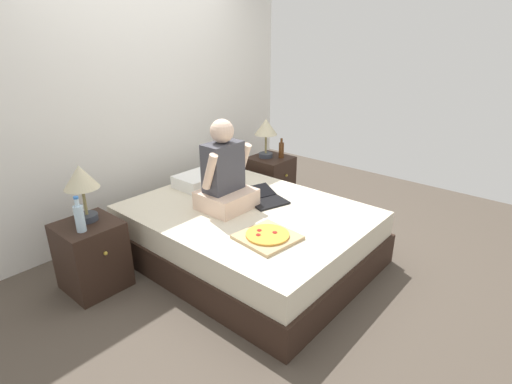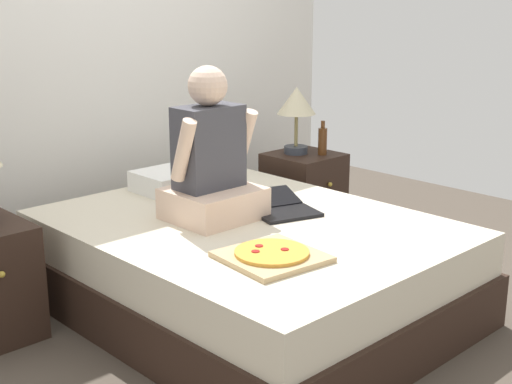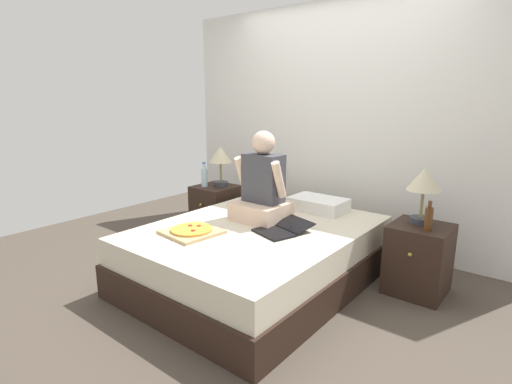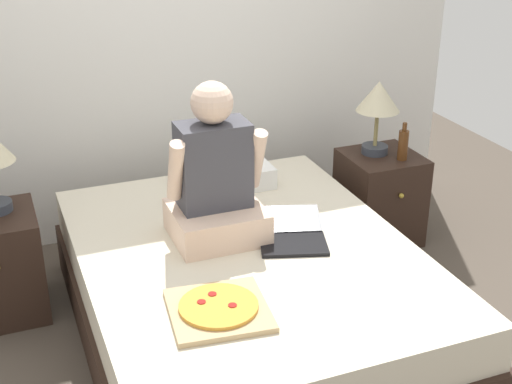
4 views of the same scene
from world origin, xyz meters
The scene contains 13 objects.
ground_plane centered at (0.00, 0.00, 0.00)m, with size 5.90×5.90×0.00m, color #4C4238.
wall_back centered at (0.00, 1.39, 1.25)m, with size 3.90×0.12×2.50m, color silver.
bed centered at (0.00, 0.00, 0.24)m, with size 1.59×2.05×0.49m.
nightstand_left centered at (-1.13, 0.65, 0.28)m, with size 0.44×0.47×0.56m.
lamp_on_left_nightstand centered at (-1.09, 0.70, 0.89)m, with size 0.26×0.26×0.45m.
water_bottle centered at (-1.21, 0.56, 0.68)m, with size 0.07×0.07×0.28m.
nightstand_right centered at (1.13, 0.65, 0.28)m, with size 0.44×0.47×0.56m.
lamp_on_right_nightstand centered at (1.10, 0.70, 0.89)m, with size 0.26×0.26×0.45m.
beer_bottle centered at (1.20, 0.55, 0.66)m, with size 0.06×0.06×0.23m.
pillow centered at (0.14, 0.75, 0.55)m, with size 0.52×0.34×0.12m, color white.
person_seated centered at (-0.09, 0.18, 0.78)m, with size 0.47×0.40×0.78m.
laptop centered at (0.24, 0.00, 0.51)m, with size 0.43×0.49×0.07m.
pizza_box centered at (-0.30, -0.46, 0.51)m, with size 0.44×0.44×0.05m.
Camera 1 is at (-2.36, -2.12, 1.94)m, focal length 28.00 mm.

